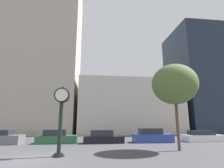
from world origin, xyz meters
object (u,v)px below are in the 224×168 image
Objects in this scene: car_black at (103,138)px; car_blue at (152,136)px; bare_tree at (174,84)px; street_clock at (61,110)px; car_white at (203,137)px; car_grey at (2,138)px; car_green at (57,137)px.

car_black is 5.46m from car_blue.
car_black is 1.00× the size of car_blue.
car_blue is 0.62× the size of bare_tree.
street_clock is 9.32m from bare_tree.
bare_tree reaches higher than car_white.
bare_tree is at bearing -135.65° from car_white.
car_black is (3.31, 6.96, -2.41)m from street_clock.
car_grey reaches higher than car_white.
car_white is (14.91, 7.34, -2.46)m from street_clock.
car_grey is 5.40m from car_green.
car_white is (16.41, -0.04, -0.08)m from car_green.
car_blue reaches higher than car_grey.
street_clock reaches higher than car_white.
car_blue reaches higher than car_black.
street_clock is 7.90m from car_green.
bare_tree is at bearing -30.43° from car_green.
car_white is (6.15, 0.19, -0.12)m from car_blue.
car_black is at bearing -176.59° from car_blue.
car_grey is 0.93× the size of car_black.
car_grey is at bearing -178.83° from car_green.
car_green is at bearing 172.75° from car_black.
car_blue is (5.45, 0.19, 0.07)m from car_black.
bare_tree is (15.82, -5.89, 4.68)m from car_grey.
car_blue is at bearing -178.97° from car_white.
bare_tree is (5.62, -5.62, 4.71)m from car_black.
street_clock reaches higher than car_green.
car_white is at bearing -0.51° from car_green.
car_blue is at bearing -1.64° from car_green.
car_green is at bearing 149.93° from bare_tree.
car_green is at bearing 101.49° from street_clock.
car_black is at bearing -178.86° from car_white.
car_green is 0.89× the size of car_white.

